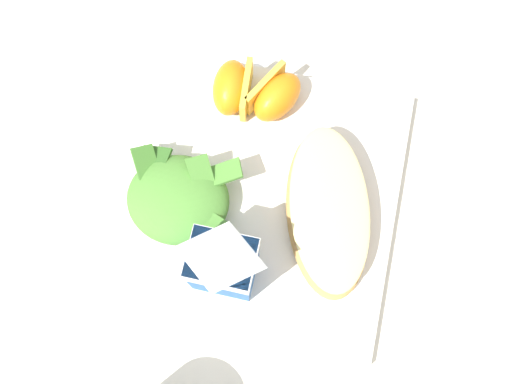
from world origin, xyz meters
The scene contains 8 objects.
ground centered at (0.00, 0.00, 0.00)m, with size 3.00×3.00×0.00m, color beige.
white_plate centered at (0.00, 0.00, 0.01)m, with size 0.28×0.28×0.02m, color white.
cheesy_pizza_bread centered at (-0.07, 0.01, 0.03)m, with size 0.12×0.19×0.04m.
green_salad_pile centered at (0.07, 0.03, 0.04)m, with size 0.11×0.10×0.04m.
milk_carton centered at (0.01, 0.08, 0.08)m, with size 0.06×0.05×0.11m.
orange_wedge_front centered at (0.00, -0.10, 0.04)m, with size 0.06×0.07×0.04m.
orange_wedge_middle centered at (0.05, -0.10, 0.04)m, with size 0.04×0.06×0.04m.
paper_napkin centered at (0.07, -0.20, 0.00)m, with size 0.11×0.11×0.00m, color white.
Camera 1 is at (-0.03, 0.15, 0.57)m, focal length 40.45 mm.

